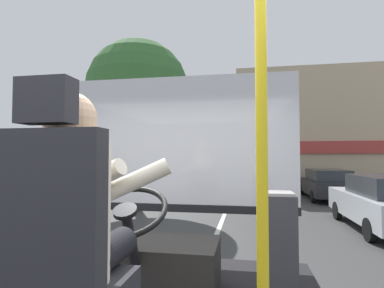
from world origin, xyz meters
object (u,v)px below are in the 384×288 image
at_px(bus_driver, 75,209).
at_px(handrail_pole, 262,153).
at_px(steering_console, 147,264).
at_px(parked_car_black, 327,184).
at_px(driver_seat, 59,268).
at_px(fare_box, 277,250).

xyz_separation_m(bus_driver, handrail_pole, (0.83, -0.12, 0.25)).
distance_m(steering_console, parked_car_black, 12.48).
relative_size(handrail_pole, parked_car_black, 0.52).
relative_size(driver_seat, bus_driver, 1.63).
bearing_deg(bus_driver, fare_box, 45.13).
distance_m(bus_driver, steering_console, 1.20).
bearing_deg(steering_console, driver_seat, -90.00).
distance_m(driver_seat, parked_car_black, 13.58).
distance_m(driver_seat, bus_driver, 0.25).
distance_m(driver_seat, handrail_pole, 0.96).
relative_size(steering_console, parked_car_black, 0.26).
bearing_deg(driver_seat, steering_console, 90.00).
bearing_deg(parked_car_black, driver_seat, -107.83).
xyz_separation_m(driver_seat, parked_car_black, (4.15, 12.91, -0.71)).
xyz_separation_m(steering_console, parked_car_black, (4.15, 11.77, -0.33)).
distance_m(handrail_pole, parked_car_black, 13.40).
height_order(bus_driver, parked_car_black, bus_driver).
bearing_deg(fare_box, bus_driver, -134.87).
bearing_deg(bus_driver, handrail_pole, -8.46).
bearing_deg(bus_driver, parked_car_black, 72.03).
relative_size(driver_seat, steering_console, 1.25).
height_order(handrail_pole, fare_box, handrail_pole).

